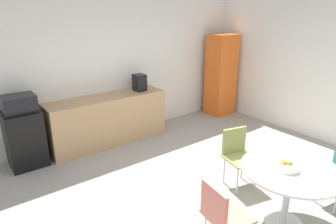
{
  "coord_description": "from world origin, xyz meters",
  "views": [
    {
      "loc": [
        -2.57,
        -2.17,
        2.42
      ],
      "look_at": [
        -0.05,
        1.18,
        0.95
      ],
      "focal_mm": 31.6,
      "sensor_mm": 36.0,
      "label": 1
    }
  ],
  "objects_px": {
    "mini_fridge": "(25,139)",
    "chair_coral": "(221,212)",
    "mug_white": "(138,87)",
    "coffee_maker": "(140,83)",
    "chair_olive": "(237,150)",
    "fruit_bowl": "(288,167)",
    "round_table": "(290,179)",
    "locker_cabinet": "(221,75)",
    "microwave": "(19,104)"
  },
  "relations": [
    {
      "from": "mini_fridge",
      "to": "chair_coral",
      "type": "xyz_separation_m",
      "value": [
        1.11,
        -3.2,
        0.06
      ]
    },
    {
      "from": "mug_white",
      "to": "coffee_maker",
      "type": "xyz_separation_m",
      "value": [
        -0.03,
        -0.1,
        0.11
      ]
    },
    {
      "from": "chair_olive",
      "to": "fruit_bowl",
      "type": "height_order",
      "value": "fruit_bowl"
    },
    {
      "from": "chair_olive",
      "to": "chair_coral",
      "type": "relative_size",
      "value": 1.0
    },
    {
      "from": "mini_fridge",
      "to": "chair_coral",
      "type": "bearing_deg",
      "value": -70.87
    },
    {
      "from": "coffee_maker",
      "to": "round_table",
      "type": "bearing_deg",
      "value": -91.87
    },
    {
      "from": "locker_cabinet",
      "to": "chair_coral",
      "type": "relative_size",
      "value": 2.26
    },
    {
      "from": "microwave",
      "to": "locker_cabinet",
      "type": "xyz_separation_m",
      "value": [
        4.36,
        -0.1,
        -0.11
      ]
    },
    {
      "from": "locker_cabinet",
      "to": "chair_coral",
      "type": "distance_m",
      "value": 4.51
    },
    {
      "from": "locker_cabinet",
      "to": "fruit_bowl",
      "type": "xyz_separation_m",
      "value": [
        -2.36,
        -3.24,
        -0.15
      ]
    },
    {
      "from": "round_table",
      "to": "mug_white",
      "type": "distance_m",
      "value": 3.46
    },
    {
      "from": "chair_coral",
      "to": "fruit_bowl",
      "type": "relative_size",
      "value": 3.64
    },
    {
      "from": "mug_white",
      "to": "coffee_maker",
      "type": "height_order",
      "value": "coffee_maker"
    },
    {
      "from": "chair_coral",
      "to": "round_table",
      "type": "bearing_deg",
      "value": -8.59
    },
    {
      "from": "mini_fridge",
      "to": "locker_cabinet",
      "type": "relative_size",
      "value": 0.49
    },
    {
      "from": "locker_cabinet",
      "to": "mug_white",
      "type": "relative_size",
      "value": 14.57
    },
    {
      "from": "fruit_bowl",
      "to": "mug_white",
      "type": "xyz_separation_m",
      "value": [
        0.21,
        3.43,
        0.16
      ]
    },
    {
      "from": "locker_cabinet",
      "to": "coffee_maker",
      "type": "xyz_separation_m",
      "value": [
        -2.19,
        0.1,
        0.12
      ]
    },
    {
      "from": "chair_coral",
      "to": "mug_white",
      "type": "relative_size",
      "value": 6.43
    },
    {
      "from": "locker_cabinet",
      "to": "chair_olive",
      "type": "xyz_separation_m",
      "value": [
        -2.07,
        -2.31,
        -0.42
      ]
    },
    {
      "from": "mini_fridge",
      "to": "mug_white",
      "type": "distance_m",
      "value": 2.26
    },
    {
      "from": "round_table",
      "to": "mug_white",
      "type": "relative_size",
      "value": 8.47
    },
    {
      "from": "chair_olive",
      "to": "mug_white",
      "type": "relative_size",
      "value": 6.43
    },
    {
      "from": "round_table",
      "to": "chair_olive",
      "type": "relative_size",
      "value": 1.32
    },
    {
      "from": "mini_fridge",
      "to": "chair_olive",
      "type": "bearing_deg",
      "value": -46.43
    },
    {
      "from": "chair_olive",
      "to": "fruit_bowl",
      "type": "xyz_separation_m",
      "value": [
        -0.29,
        -0.93,
        0.26
      ]
    },
    {
      "from": "mug_white",
      "to": "chair_olive",
      "type": "bearing_deg",
      "value": -88.04
    },
    {
      "from": "coffee_maker",
      "to": "chair_olive",
      "type": "bearing_deg",
      "value": -87.25
    },
    {
      "from": "round_table",
      "to": "fruit_bowl",
      "type": "height_order",
      "value": "fruit_bowl"
    },
    {
      "from": "mini_fridge",
      "to": "mug_white",
      "type": "xyz_separation_m",
      "value": [
        2.2,
        0.1,
        0.49
      ]
    },
    {
      "from": "coffee_maker",
      "to": "chair_coral",
      "type": "bearing_deg",
      "value": -108.38
    },
    {
      "from": "locker_cabinet",
      "to": "chair_olive",
      "type": "relative_size",
      "value": 2.26
    },
    {
      "from": "round_table",
      "to": "coffee_maker",
      "type": "xyz_separation_m",
      "value": [
        0.11,
        3.34,
        0.45
      ]
    },
    {
      "from": "mini_fridge",
      "to": "coffee_maker",
      "type": "height_order",
      "value": "coffee_maker"
    },
    {
      "from": "mini_fridge",
      "to": "round_table",
      "type": "bearing_deg",
      "value": -58.32
    },
    {
      "from": "fruit_bowl",
      "to": "mini_fridge",
      "type": "bearing_deg",
      "value": 120.91
    },
    {
      "from": "chair_olive",
      "to": "round_table",
      "type": "bearing_deg",
      "value": -103.48
    },
    {
      "from": "microwave",
      "to": "fruit_bowl",
      "type": "distance_m",
      "value": 3.9
    },
    {
      "from": "mini_fridge",
      "to": "coffee_maker",
      "type": "xyz_separation_m",
      "value": [
        2.17,
        0.0,
        0.6
      ]
    },
    {
      "from": "chair_olive",
      "to": "coffee_maker",
      "type": "height_order",
      "value": "coffee_maker"
    },
    {
      "from": "locker_cabinet",
      "to": "round_table",
      "type": "bearing_deg",
      "value": -125.28
    },
    {
      "from": "chair_olive",
      "to": "fruit_bowl",
      "type": "relative_size",
      "value": 3.64
    },
    {
      "from": "microwave",
      "to": "round_table",
      "type": "relative_size",
      "value": 0.44
    },
    {
      "from": "chair_coral",
      "to": "mini_fridge",
      "type": "bearing_deg",
      "value": 109.13
    },
    {
      "from": "round_table",
      "to": "microwave",
      "type": "bearing_deg",
      "value": 121.68
    },
    {
      "from": "microwave",
      "to": "mug_white",
      "type": "height_order",
      "value": "microwave"
    },
    {
      "from": "locker_cabinet",
      "to": "mini_fridge",
      "type": "bearing_deg",
      "value": 178.69
    },
    {
      "from": "round_table",
      "to": "fruit_bowl",
      "type": "xyz_separation_m",
      "value": [
        -0.07,
        0.01,
        0.18
      ]
    },
    {
      "from": "chair_olive",
      "to": "mini_fridge",
      "type": "bearing_deg",
      "value": 133.57
    },
    {
      "from": "mini_fridge",
      "to": "round_table",
      "type": "xyz_separation_m",
      "value": [
        2.06,
        -3.34,
        0.15
      ]
    }
  ]
}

